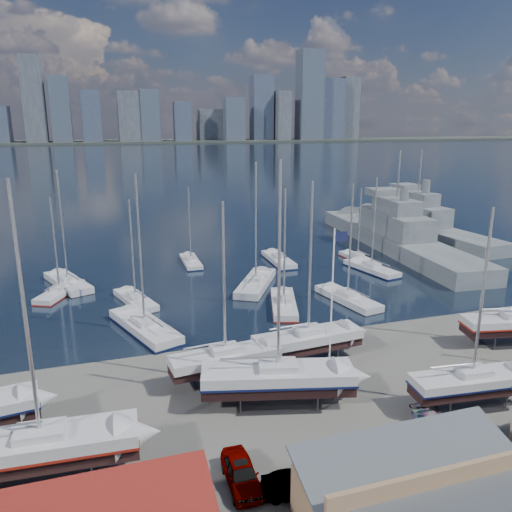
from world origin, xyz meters
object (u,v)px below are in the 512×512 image
object	(u,v)px
naval_ship_west	(415,226)
car_a	(241,473)
flagpole	(333,297)
naval_ship_east	(394,238)

from	to	relation	value
naval_ship_west	car_a	xyz separation A→B (m)	(-51.79, -57.16, -0.89)
flagpole	naval_ship_east	bearing A→B (deg)	51.58
naval_ship_west	naval_ship_east	bearing A→B (deg)	125.17
naval_ship_east	naval_ship_west	distance (m)	13.20
naval_ship_east	car_a	bearing A→B (deg)	144.47
naval_ship_east	car_a	size ratio (longest dim) A/B	10.45
flagpole	car_a	bearing A→B (deg)	-137.92
naval_ship_east	naval_ship_west	xyz separation A→B (m)	(10.19, 8.39, 0.00)
naval_ship_west	flagpole	size ratio (longest dim) A/B	3.14
naval_ship_west	flagpole	world-z (taller)	naval_ship_west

